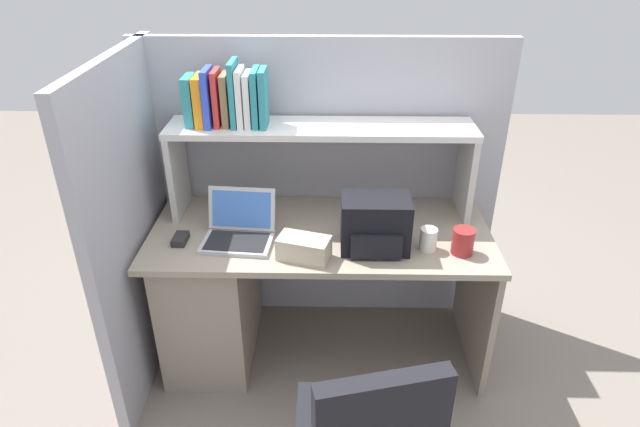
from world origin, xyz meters
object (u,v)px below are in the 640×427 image
(computer_mouse, at_px, (180,239))
(backpack, at_px, (375,224))
(tissue_box, at_px, (304,248))
(snack_canister, at_px, (463,241))
(laptop, at_px, (239,230))
(paper_cup, at_px, (428,239))

(computer_mouse, bearing_deg, backpack, 0.16)
(tissue_box, height_order, snack_canister, snack_canister)
(laptop, bearing_deg, snack_canister, -5.45)
(laptop, bearing_deg, computer_mouse, -173.71)
(backpack, xyz_separation_m, snack_canister, (0.38, -0.04, -0.06))
(paper_cup, bearing_deg, tissue_box, -171.59)
(computer_mouse, distance_m, tissue_box, 0.58)
(computer_mouse, height_order, paper_cup, paper_cup)
(laptop, height_order, snack_canister, laptop)
(backpack, relative_size, paper_cup, 2.89)
(paper_cup, bearing_deg, laptop, 175.37)
(snack_canister, bearing_deg, backpack, 174.26)
(computer_mouse, bearing_deg, tissue_box, -10.02)
(backpack, distance_m, paper_cup, 0.25)
(laptop, distance_m, snack_canister, 1.00)
(backpack, bearing_deg, snack_canister, -5.74)
(paper_cup, relative_size, tissue_box, 0.47)
(backpack, height_order, paper_cup, backpack)
(paper_cup, height_order, snack_canister, snack_canister)
(computer_mouse, relative_size, tissue_box, 0.47)
(tissue_box, bearing_deg, snack_canister, 21.06)
(laptop, distance_m, paper_cup, 0.85)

